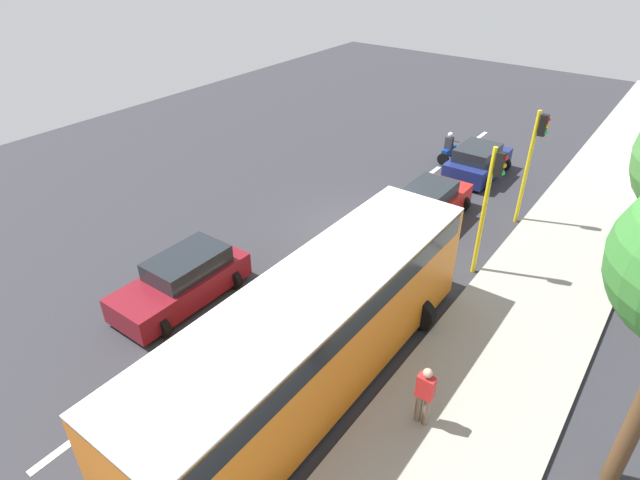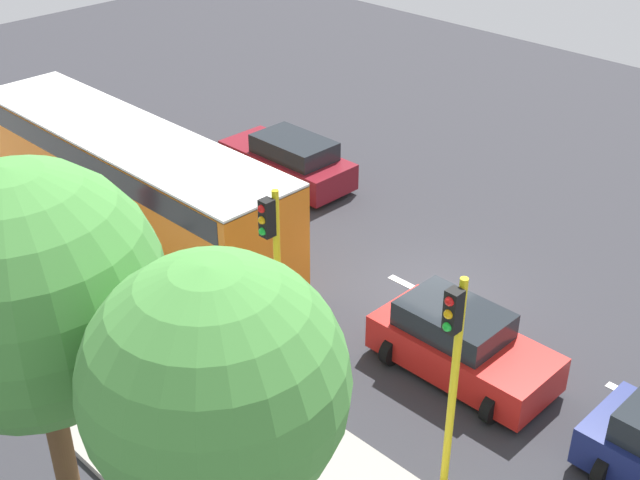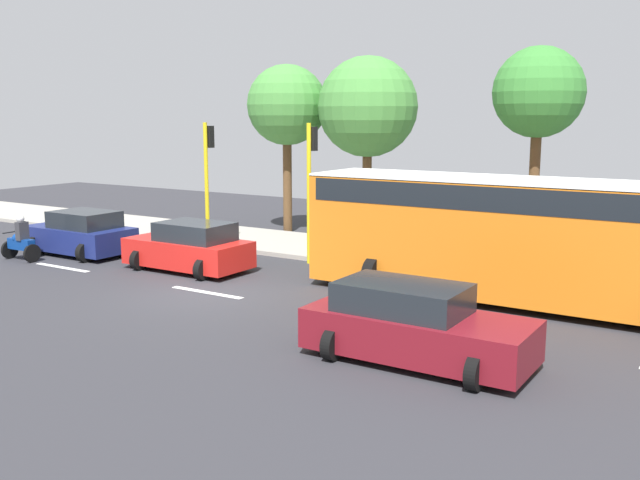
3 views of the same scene
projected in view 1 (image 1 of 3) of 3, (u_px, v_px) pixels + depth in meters
The scene contains 15 objects.
ground_plane at pixel (359, 229), 20.38m from camera, with size 40.00×60.00×0.10m, color #2D2D33.
sidewalk at pixel (542, 291), 16.77m from camera, with size 4.00×60.00×0.15m, color #9E998E.
lane_stripe_far_north at pixel (79, 437), 12.13m from camera, with size 0.20×2.40×0.01m, color white.
lane_stripe_north at pixel (254, 305), 16.24m from camera, with size 0.20×2.40×0.01m, color white.
lane_stripe_mid at pixel (359, 227), 20.35m from camera, with size 0.20×2.40×0.01m, color white.
lane_stripe_south at pixel (428, 175), 24.45m from camera, with size 0.20×2.40×0.01m, color white.
lane_stripe_far_south at pixel (478, 138), 28.56m from camera, with size 0.20×2.40×0.01m, color white.
car_dark_blue at pixel (478, 162), 24.04m from camera, with size 2.30×3.81×1.52m.
car_red at pixel (431, 202), 20.62m from camera, with size 2.22×3.94×1.52m.
car_maroon at pixel (183, 281), 16.16m from camera, with size 2.22×4.38×1.52m.
city_bus at pixel (315, 328), 12.59m from camera, with size 3.20×11.00×3.16m.
motorcycle at pixel (449, 149), 25.53m from camera, with size 0.60×1.30×1.53m.
pedestrian_near_signal at pixel (425, 394), 11.86m from camera, with size 0.40×0.24×1.69m.
traffic_light_corner at pixel (533, 153), 19.17m from camera, with size 0.49×0.24×4.50m.
traffic_light_midblock at pixel (490, 195), 16.23m from camera, with size 0.49×0.24×4.50m.
Camera 1 is at (9.22, -15.03, 10.28)m, focal length 29.32 mm.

